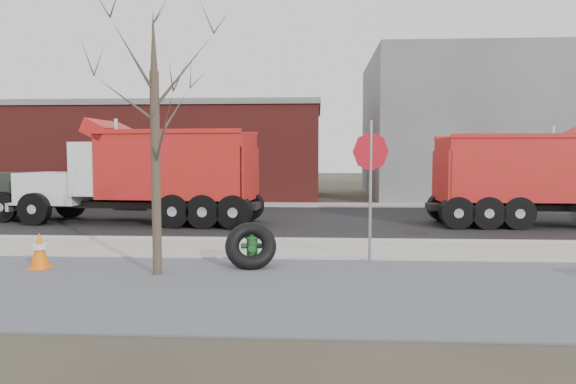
# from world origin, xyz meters

# --- Properties ---
(ground) EXTENTS (120.00, 120.00, 0.00)m
(ground) POSITION_xyz_m (0.00, 0.00, 0.00)
(ground) COLOR #383328
(ground) RESTS_ON ground
(gravel_verge) EXTENTS (60.00, 5.00, 0.03)m
(gravel_verge) POSITION_xyz_m (0.00, -3.50, 0.01)
(gravel_verge) COLOR slate
(gravel_verge) RESTS_ON ground
(sidewalk) EXTENTS (60.00, 2.50, 0.06)m
(sidewalk) POSITION_xyz_m (0.00, 0.25, 0.03)
(sidewalk) COLOR #9E9B93
(sidewalk) RESTS_ON ground
(curb) EXTENTS (60.00, 0.15, 0.11)m
(curb) POSITION_xyz_m (0.00, 1.55, 0.06)
(curb) COLOR #9E9B93
(curb) RESTS_ON ground
(road) EXTENTS (60.00, 9.40, 0.02)m
(road) POSITION_xyz_m (0.00, 6.30, 0.01)
(road) COLOR black
(road) RESTS_ON ground
(far_sidewalk) EXTENTS (60.00, 2.00, 0.06)m
(far_sidewalk) POSITION_xyz_m (0.00, 12.00, 0.03)
(far_sidewalk) COLOR #9E9B93
(far_sidewalk) RESTS_ON ground
(building_grey) EXTENTS (12.00, 10.00, 8.00)m
(building_grey) POSITION_xyz_m (9.00, 18.00, 4.00)
(building_grey) COLOR gray
(building_grey) RESTS_ON ground
(building_brick) EXTENTS (20.20, 8.20, 5.30)m
(building_brick) POSITION_xyz_m (-10.00, 17.00, 2.65)
(building_brick) COLOR maroon
(building_brick) RESTS_ON ground
(bare_tree) EXTENTS (3.20, 3.20, 5.20)m
(bare_tree) POSITION_xyz_m (-3.20, -2.60, 3.30)
(bare_tree) COLOR #382D23
(bare_tree) RESTS_ON ground
(fire_hydrant) EXTENTS (0.49, 0.47, 0.86)m
(fire_hydrant) POSITION_xyz_m (-1.44, -1.61, 0.39)
(fire_hydrant) COLOR #25632D
(fire_hydrant) RESTS_ON ground
(truck_tire) EXTENTS (1.18, 0.98, 1.06)m
(truck_tire) POSITION_xyz_m (-1.44, -1.84, 0.48)
(truck_tire) COLOR black
(truck_tire) RESTS_ON ground
(stop_sign) EXTENTS (0.81, 0.31, 3.14)m
(stop_sign) POSITION_xyz_m (1.11, -1.19, 2.11)
(stop_sign) COLOR gray
(stop_sign) RESTS_ON ground
(traffic_cone_near) EXTENTS (0.41, 0.41, 0.79)m
(traffic_cone_near) POSITION_xyz_m (-5.81, -2.23, 0.40)
(traffic_cone_near) COLOR #FF6B08
(traffic_cone_near) RESTS_ON ground
(dump_truck_red_a) EXTENTS (8.38, 2.35, 3.39)m
(dump_truck_red_a) POSITION_xyz_m (7.60, 5.23, 1.73)
(dump_truck_red_a) COLOR black
(dump_truck_red_a) RESTS_ON ground
(dump_truck_red_b) EXTENTS (8.53, 3.09, 3.57)m
(dump_truck_red_b) POSITION_xyz_m (-5.91, 5.10, 1.82)
(dump_truck_red_b) COLOR black
(dump_truck_red_b) RESTS_ON ground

